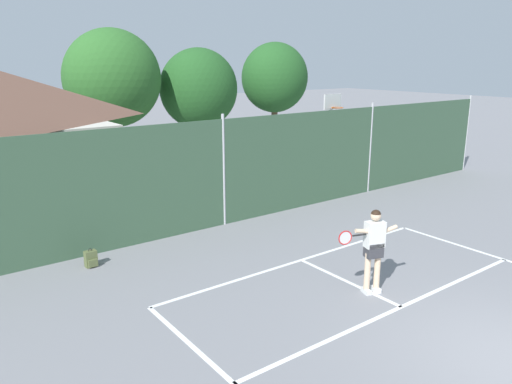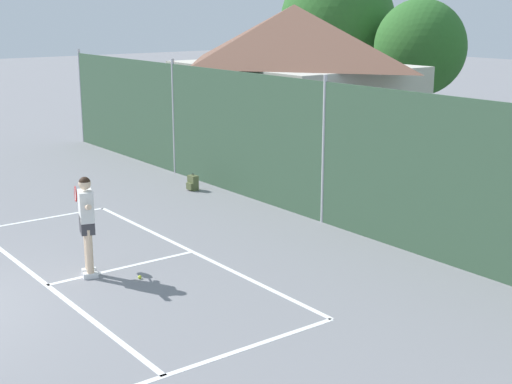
{
  "view_description": "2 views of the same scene",
  "coord_description": "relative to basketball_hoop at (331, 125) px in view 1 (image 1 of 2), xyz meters",
  "views": [
    {
      "loc": [
        -7.76,
        -3.0,
        4.82
      ],
      "look_at": [
        -0.59,
        6.6,
        1.62
      ],
      "focal_mm": 34.61,
      "sensor_mm": 36.0,
      "label": 1
    },
    {
      "loc": [
        11.85,
        -1.84,
        4.74
      ],
      "look_at": [
        0.45,
        6.76,
        1.14
      ],
      "focal_mm": 51.18,
      "sensor_mm": 36.0,
      "label": 2
    }
  ],
  "objects": [
    {
      "name": "basketball_hoop",
      "position": [
        0.0,
        0.0,
        0.0
      ],
      "size": [
        0.9,
        0.67,
        3.55
      ],
      "color": "#9E9EA3",
      "rests_on": "ground"
    },
    {
      "name": "tennis_player",
      "position": [
        -6.48,
        -7.77,
        -1.2
      ],
      "size": [
        1.42,
        0.39,
        1.85
      ],
      "color": "silver",
      "rests_on": "ground"
    },
    {
      "name": "backpack_olive",
      "position": [
        -10.82,
        -2.81,
        -2.12
      ],
      "size": [
        0.29,
        0.25,
        0.46
      ],
      "color": "#566038",
      "rests_on": "ground"
    },
    {
      "name": "treeline_backdrop",
      "position": [
        -7.93,
        8.42,
        1.53
      ],
      "size": [
        25.66,
        4.49,
        6.63
      ],
      "color": "brown",
      "rests_on": "ground"
    },
    {
      "name": "court_markings",
      "position": [
        -6.49,
        -10.41,
        -2.31
      ],
      "size": [
        8.3,
        11.1,
        0.01
      ],
      "color": "white",
      "rests_on": "ground"
    },
    {
      "name": "tennis_ball",
      "position": [
        -5.78,
        -7.12,
        -2.28
      ],
      "size": [
        0.07,
        0.07,
        0.07
      ],
      "primitive_type": "sphere",
      "color": "#CCE033",
      "rests_on": "ground"
    },
    {
      "name": "chainlink_fence",
      "position": [
        -6.49,
        -2.05,
        -0.71
      ],
      "size": [
        26.09,
        0.09,
        3.34
      ],
      "color": "#38563D",
      "rests_on": "ground"
    }
  ]
}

